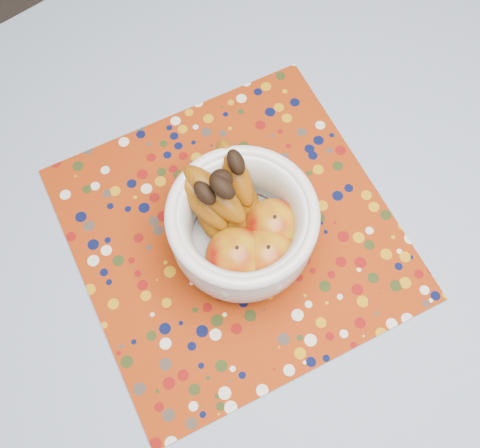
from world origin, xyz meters
The scene contains 4 objects.
table centered at (0.00, 0.00, 0.67)m, with size 1.20×1.20×0.75m.
tablecloth centered at (0.00, 0.00, 0.76)m, with size 1.32×1.32×0.01m, color #627FA4.
placemat centered at (-0.06, 0.09, 0.76)m, with size 0.46×0.46×0.00m, color maroon.
fruit_bowl centered at (-0.06, 0.08, 0.84)m, with size 0.20×0.22×0.17m.
Camera 1 is at (-0.23, -0.15, 1.55)m, focal length 42.00 mm.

